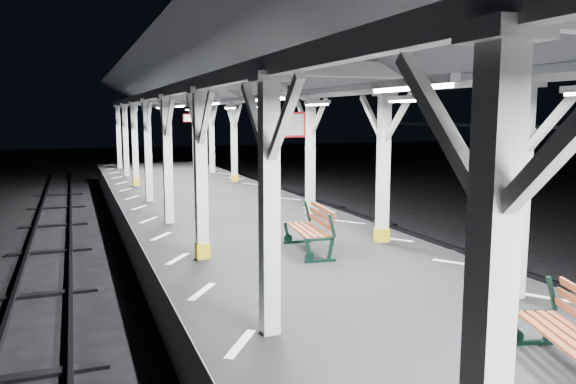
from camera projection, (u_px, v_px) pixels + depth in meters
ground at (340, 331)px, 9.95m from camera, size 120.00×120.00×0.00m
platform at (340, 304)px, 9.88m from camera, size 6.00×50.00×1.00m
hazard_stripes_left at (202, 292)px, 8.94m from camera, size 1.00×48.00×0.01m
hazard_stripes_right at (456, 263)px, 10.68m from camera, size 1.00×48.00×0.01m
track_left at (30, 373)px, 8.16m from camera, size 2.20×60.00×0.16m
track_right at (555, 294)px, 11.71m from camera, size 2.20×60.00×0.16m
canopy at (344, 68)px, 9.30m from camera, size 5.40×49.00×4.65m
bench_near at (576, 333)px, 6.04m from camera, size 1.08×1.72×0.88m
bench_mid at (313, 228)px, 11.48m from camera, size 0.85×1.81×0.95m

